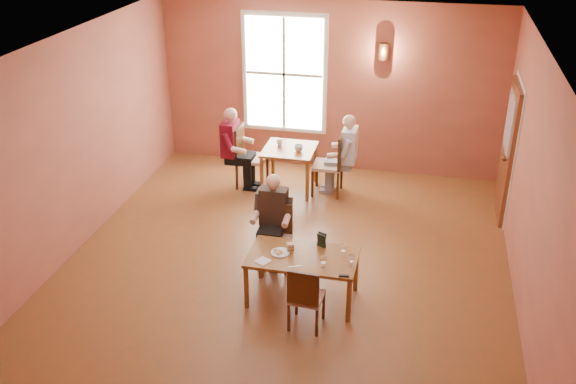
% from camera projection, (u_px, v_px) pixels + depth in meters
% --- Properties ---
extents(ground, '(6.00, 7.00, 0.01)m').
position_uv_depth(ground, '(285.00, 267.00, 8.77)').
color(ground, brown).
rests_on(ground, ground).
extents(wall_back, '(6.00, 0.04, 3.00)m').
position_uv_depth(wall_back, '(330.00, 87.00, 11.16)').
color(wall_back, brown).
rests_on(wall_back, ground).
extents(wall_front, '(6.00, 0.04, 3.00)m').
position_uv_depth(wall_front, '(185.00, 344.00, 5.04)').
color(wall_front, brown).
rests_on(wall_front, ground).
extents(wall_left, '(0.04, 7.00, 3.00)m').
position_uv_depth(wall_left, '(69.00, 147.00, 8.69)').
color(wall_left, brown).
rests_on(wall_left, ground).
extents(wall_right, '(0.04, 7.00, 3.00)m').
position_uv_depth(wall_right, '(534.00, 190.00, 7.51)').
color(wall_right, brown).
rests_on(wall_right, ground).
extents(ceiling, '(6.00, 7.00, 0.04)m').
position_uv_depth(ceiling, '(284.00, 49.00, 7.44)').
color(ceiling, white).
rests_on(ceiling, wall_back).
extents(window, '(1.36, 0.10, 1.96)m').
position_uv_depth(window, '(284.00, 74.00, 11.19)').
color(window, white).
rests_on(window, wall_back).
extents(door, '(0.12, 1.04, 2.10)m').
position_uv_depth(door, '(507.00, 151.00, 9.73)').
color(door, maroon).
rests_on(door, ground).
extents(wall_sconce, '(0.16, 0.16, 0.28)m').
position_uv_depth(wall_sconce, '(384.00, 51.00, 10.59)').
color(wall_sconce, brown).
rests_on(wall_sconce, wall_back).
extents(main_table, '(1.34, 0.75, 0.63)m').
position_uv_depth(main_table, '(302.00, 277.00, 7.98)').
color(main_table, brown).
rests_on(main_table, ground).
extents(chair_diner_main, '(0.39, 0.39, 0.88)m').
position_uv_depth(chair_diner_main, '(276.00, 239.00, 8.59)').
color(chair_diner_main, '#533013').
rests_on(chair_diner_main, ground).
extents(diner_main, '(0.49, 0.49, 1.22)m').
position_uv_depth(diner_main, '(275.00, 228.00, 8.49)').
color(diner_main, '#3B2119').
rests_on(diner_main, ground).
extents(chair_empty, '(0.39, 0.39, 0.84)m').
position_uv_depth(chair_empty, '(307.00, 296.00, 7.46)').
color(chair_empty, '#623214').
rests_on(chair_empty, ground).
extents(plate_food, '(0.26, 0.26, 0.03)m').
position_uv_depth(plate_food, '(280.00, 252.00, 7.89)').
color(plate_food, white).
rests_on(plate_food, main_table).
extents(sandwich, '(0.11, 0.10, 0.10)m').
position_uv_depth(sandwich, '(290.00, 248.00, 7.91)').
color(sandwich, '#DFBA6B').
rests_on(sandwich, main_table).
extents(goblet_a, '(0.07, 0.07, 0.16)m').
position_uv_depth(goblet_a, '(343.00, 250.00, 7.82)').
color(goblet_a, white).
rests_on(goblet_a, main_table).
extents(goblet_b, '(0.09, 0.09, 0.17)m').
position_uv_depth(goblet_b, '(351.00, 260.00, 7.60)').
color(goblet_b, white).
rests_on(goblet_b, main_table).
extents(goblet_c, '(0.07, 0.07, 0.17)m').
position_uv_depth(goblet_c, '(323.00, 261.00, 7.57)').
color(goblet_c, white).
rests_on(goblet_c, main_table).
extents(menu_stand, '(0.13, 0.09, 0.19)m').
position_uv_depth(menu_stand, '(322.00, 240.00, 8.00)').
color(menu_stand, black).
rests_on(menu_stand, main_table).
extents(knife, '(0.17, 0.09, 0.00)m').
position_uv_depth(knife, '(295.00, 266.00, 7.63)').
color(knife, silver).
rests_on(knife, main_table).
extents(napkin, '(0.21, 0.21, 0.01)m').
position_uv_depth(napkin, '(263.00, 261.00, 7.74)').
color(napkin, white).
rests_on(napkin, main_table).
extents(sunglasses, '(0.13, 0.05, 0.01)m').
position_uv_depth(sunglasses, '(344.00, 276.00, 7.44)').
color(sunglasses, black).
rests_on(sunglasses, main_table).
extents(second_table, '(0.84, 0.84, 0.75)m').
position_uv_depth(second_table, '(289.00, 169.00, 10.80)').
color(second_table, brown).
rests_on(second_table, ground).
extents(chair_diner_white, '(0.47, 0.47, 1.06)m').
position_uv_depth(chair_diner_white, '(328.00, 164.00, 10.60)').
color(chair_diner_white, '#4B2917').
rests_on(chair_diner_white, ground).
extents(diner_white, '(0.53, 0.53, 1.32)m').
position_uv_depth(diner_white, '(330.00, 156.00, 10.54)').
color(diner_white, beige).
rests_on(diner_white, ground).
extents(chair_diner_maroon, '(0.47, 0.47, 1.06)m').
position_uv_depth(chair_diner_maroon, '(252.00, 157.00, 10.86)').
color(chair_diner_maroon, brown).
rests_on(chair_diner_maroon, ground).
extents(diner_maroon, '(0.54, 0.54, 1.36)m').
position_uv_depth(diner_maroon, '(250.00, 149.00, 10.80)').
color(diner_maroon, maroon).
rests_on(diner_maroon, ground).
extents(cup_a, '(0.15, 0.15, 0.11)m').
position_uv_depth(cup_a, '(299.00, 148.00, 10.50)').
color(cup_a, white).
rests_on(cup_a, second_table).
extents(cup_b, '(0.13, 0.13, 0.10)m').
position_uv_depth(cup_b, '(280.00, 143.00, 10.72)').
color(cup_b, beige).
rests_on(cup_b, second_table).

